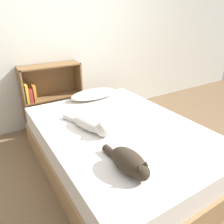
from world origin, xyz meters
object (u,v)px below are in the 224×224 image
Objects in this scene: bookshelf at (50,96)px; cat_light at (92,125)px; cat_dark at (129,162)px; pillow at (94,94)px; bed at (120,148)px.

cat_light is at bearing -88.91° from bookshelf.
pillow is at bearing 158.28° from cat_dark.
cat_dark is at bearing -90.67° from bookshelf.
cat_dark reaches higher than bed.
cat_light reaches higher than pillow.
bed is at bearing -77.35° from bookshelf.
bookshelf reaches higher than bed.
bookshelf is (0.02, 1.90, -0.11)m from cat_dark.
bed is 2.25× the size of bookshelf.
cat_light is 0.65m from cat_dark.
bed is 4.13× the size of cat_dark.
cat_dark is 0.54× the size of bookshelf.
cat_dark is at bearing -21.45° from cat_light.
bookshelf is (-0.02, 1.25, -0.09)m from cat_light.
bed is 1.37m from bookshelf.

